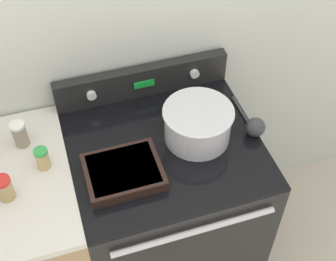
# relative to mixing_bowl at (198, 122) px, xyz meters

# --- Properties ---
(kitchen_wall) EXTENTS (8.00, 0.05, 2.50)m
(kitchen_wall) POSITION_rel_mixing_bowl_xyz_m (-0.14, 0.38, 0.21)
(kitchen_wall) COLOR silver
(kitchen_wall) RESTS_ON ground_plane
(stove_range) EXTENTS (0.76, 0.72, 0.95)m
(stove_range) POSITION_rel_mixing_bowl_xyz_m (-0.14, -0.00, -0.56)
(stove_range) COLOR black
(stove_range) RESTS_ON ground_plane
(control_panel) EXTENTS (0.76, 0.07, 0.14)m
(control_panel) POSITION_rel_mixing_bowl_xyz_m (-0.14, 0.32, -0.01)
(control_panel) COLOR black
(control_panel) RESTS_ON stove_range
(side_counter) EXTENTS (0.60, 0.69, 0.96)m
(side_counter) POSITION_rel_mixing_bowl_xyz_m (-0.82, -0.00, -0.55)
(side_counter) COLOR tan
(side_counter) RESTS_ON ground_plane
(mixing_bowl) EXTENTS (0.28, 0.28, 0.15)m
(mixing_bowl) POSITION_rel_mixing_bowl_xyz_m (0.00, 0.00, 0.00)
(mixing_bowl) COLOR silver
(mixing_bowl) RESTS_ON stove_range
(casserole_dish) EXTENTS (0.28, 0.23, 0.05)m
(casserole_dish) POSITION_rel_mixing_bowl_xyz_m (-0.33, -0.10, -0.06)
(casserole_dish) COLOR black
(casserole_dish) RESTS_ON stove_range
(ladle) EXTENTS (0.08, 0.26, 0.08)m
(ladle) POSITION_rel_mixing_bowl_xyz_m (0.23, -0.05, -0.05)
(ladle) COLOR #333338
(ladle) RESTS_ON stove_range
(spice_jar_green_cap) EXTENTS (0.05, 0.05, 0.09)m
(spice_jar_green_cap) POSITION_rel_mixing_bowl_xyz_m (-0.61, 0.02, -0.02)
(spice_jar_green_cap) COLOR tan
(spice_jar_green_cap) RESTS_ON side_counter
(spice_jar_white_cap) EXTENTS (0.06, 0.06, 0.11)m
(spice_jar_white_cap) POSITION_rel_mixing_bowl_xyz_m (-0.68, 0.16, -0.01)
(spice_jar_white_cap) COLOR gray
(spice_jar_white_cap) RESTS_ON side_counter
(spice_jar_red_cap) EXTENTS (0.06, 0.06, 0.10)m
(spice_jar_red_cap) POSITION_rel_mixing_bowl_xyz_m (-0.75, -0.08, -0.02)
(spice_jar_red_cap) COLOR tan
(spice_jar_red_cap) RESTS_ON side_counter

